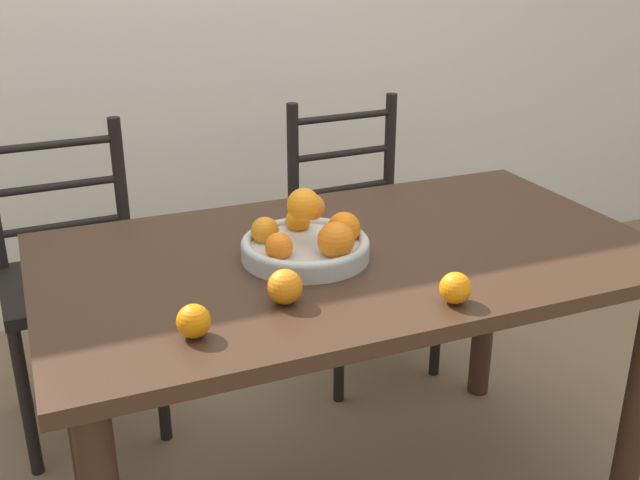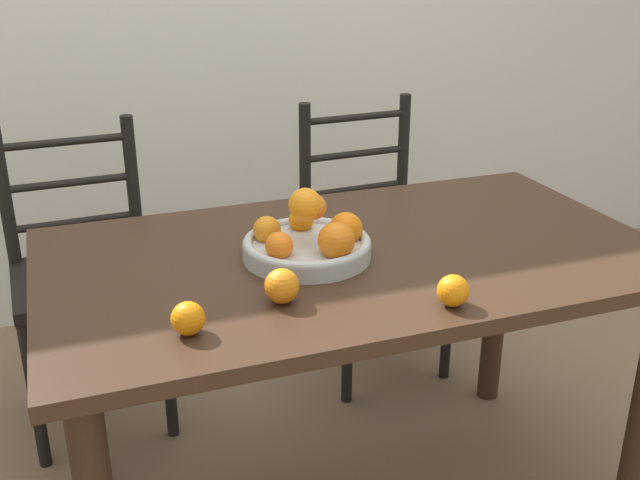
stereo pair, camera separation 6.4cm
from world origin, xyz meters
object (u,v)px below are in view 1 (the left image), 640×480
(orange_loose_0, at_px, (455,288))
(chair_right, at_px, (360,239))
(orange_loose_1, at_px, (285,287))
(orange_loose_2, at_px, (194,321))
(chair_left, at_px, (74,284))
(fruit_bowl, at_px, (307,239))

(orange_loose_0, relative_size, chair_right, 0.07)
(orange_loose_1, xyz_separation_m, chair_right, (0.60, 0.89, -0.32))
(orange_loose_1, xyz_separation_m, orange_loose_2, (-0.20, -0.06, -0.00))
(orange_loose_1, xyz_separation_m, chair_left, (-0.36, 0.89, -0.32))
(orange_loose_0, distance_m, chair_right, 1.11)
(orange_loose_2, bearing_deg, chair_left, 99.22)
(orange_loose_2, relative_size, chair_left, 0.07)
(fruit_bowl, relative_size, orange_loose_0, 4.53)
(orange_loose_0, height_order, orange_loose_2, same)
(fruit_bowl, xyz_separation_m, orange_loose_1, (-0.13, -0.20, -0.01))
(fruit_bowl, distance_m, orange_loose_2, 0.42)
(fruit_bowl, height_order, orange_loose_0, fruit_bowl)
(fruit_bowl, distance_m, chair_left, 0.91)
(orange_loose_1, height_order, orange_loose_2, orange_loose_1)
(chair_left, bearing_deg, chair_right, -2.44)
(fruit_bowl, height_order, orange_loose_1, fruit_bowl)
(fruit_bowl, xyz_separation_m, chair_left, (-0.48, 0.70, -0.33))
(orange_loose_0, height_order, orange_loose_1, orange_loose_1)
(fruit_bowl, height_order, chair_right, chair_right)
(fruit_bowl, distance_m, orange_loose_1, 0.23)
(orange_loose_1, bearing_deg, orange_loose_2, -162.32)
(orange_loose_2, xyz_separation_m, chair_right, (0.80, 0.96, -0.32))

